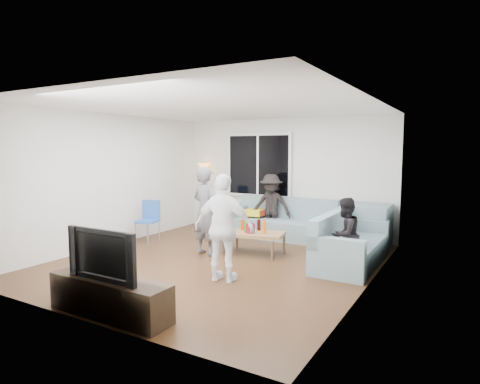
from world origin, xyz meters
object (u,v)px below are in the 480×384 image
Objects in this scene: floor_lamp at (204,195)px; tv_console at (110,297)px; sofa_back_section at (282,219)px; side_chair at (147,222)px; television at (108,253)px; sofa_right_section at (352,239)px; player_right at (224,228)px; spectator_back at (271,205)px; spectator_right at (345,235)px; coffee_table at (254,243)px; player_left at (205,211)px.

floor_lamp is 0.97× the size of tv_console.
side_chair is at bearing -141.68° from sofa_back_section.
floor_lamp is at bearing 113.58° from television.
sofa_right_section is 4.10m from side_chair.
player_right is at bearing -51.28° from floor_lamp.
player_right is at bearing -86.26° from spectator_back.
sofa_back_section reaches higher than tv_console.
spectator_back reaches higher than sofa_back_section.
spectator_right is 0.73× the size of tv_console.
spectator_right is (1.75, -0.25, 0.38)m from coffee_table.
side_chair is 0.54× the size of tv_console.
television is at bearing -66.42° from floor_lamp.
side_chair is at bearing -70.64° from spectator_right.
sofa_back_section is 1.67× the size of spectator_back.
spectator_right is at bearing -26.22° from floor_lamp.
spectator_back is at bearing 92.99° from television.
coffee_table is 3.30m from tv_console.
side_chair is (-2.32, -0.29, 0.23)m from coffee_table.
coffee_table is at bearing 87.98° from television.
player_left is at bearing -54.57° from floor_lamp.
player_left is 2.02m from spectator_back.
side_chair reaches higher than sofa_back_section.
spectator_right reaches higher than tv_console.
sofa_right_section is 3.96m from tv_console.
floor_lamp reaches higher than side_chair.
player_left is 1.57× the size of television.
spectator_back reaches higher than side_chair.
television is at bearing -68.91° from side_chair.
player_right is at bearing 74.20° from television.
sofa_back_section is at bearing 89.77° from television.
tv_console is at bearing 151.90° from sofa_right_section.
player_right is at bearing 146.73° from player_left.
television is (-0.00, 0.00, 0.51)m from tv_console.
spectator_back is (-2.11, 1.31, 0.26)m from sofa_right_section.
television is (-0.02, -4.77, 0.31)m from sofa_back_section.
player_right is at bearing -81.43° from sofa_back_section.
player_left is at bearing -53.03° from player_right.
spectator_back is 0.86× the size of tv_console.
spectator_right is (1.38, 1.35, -0.20)m from player_right.
spectator_back is (-0.37, 1.50, 0.49)m from coffee_table.
sofa_right_section is 4.37m from floor_lamp.
sofa_right_section is at bearing -135.26° from player_right.
sofa_back_section is 2.27m from floor_lamp.
sofa_right_section is at bearing 61.90° from tv_console.
player_right is (-1.38, -1.79, 0.36)m from sofa_right_section.
spectator_back reaches higher than coffee_table.
floor_lamp is (-4.07, 1.56, 0.36)m from sofa_right_section.
player_left is at bearing 102.26° from tv_console.
floor_lamp is 0.97× the size of player_left.
spectator_right is at bearing -49.18° from spectator_back.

